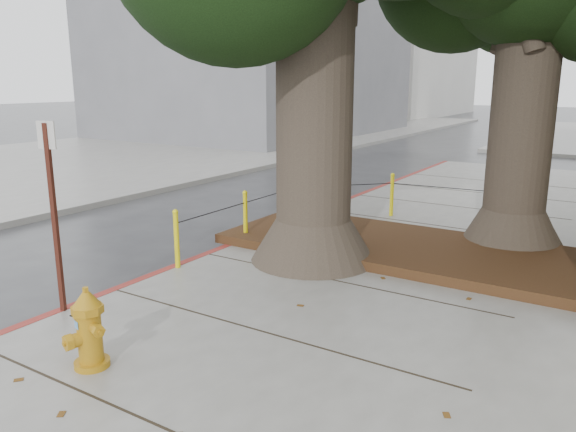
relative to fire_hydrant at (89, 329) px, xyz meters
name	(u,v)px	position (x,y,z in m)	size (l,w,h in m)	color
ground	(225,332)	(0.45, 1.63, -0.57)	(140.00, 140.00, 0.00)	#28282B
sidewalk_opposite	(107,157)	(-13.55, 11.63, -0.50)	(14.00, 60.00, 0.15)	slate
curb_red	(225,250)	(-1.55, 4.13, -0.50)	(0.14, 26.00, 0.16)	maroon
planter_bed	(409,248)	(1.35, 5.53, -0.34)	(6.40, 2.60, 0.16)	black
building_far_grey	(258,26)	(-14.55, 23.63, 5.43)	(12.00, 16.00, 12.00)	slate
building_far_white	(387,30)	(-16.55, 46.63, 6.93)	(12.00, 18.00, 15.00)	silver
bollard_ring	(331,206)	(-0.42, 6.00, 0.09)	(3.79, 5.39, 0.95)	yellow
fire_hydrant	(89,329)	(0.00, 0.00, 0.00)	(0.46, 0.45, 0.87)	#BD8213
signpost	(53,207)	(-1.50, 0.77, 0.94)	(0.23, 0.09, 2.41)	#471911
car_dark	(302,133)	(-8.93, 19.09, 0.09)	(1.85, 4.55, 1.32)	black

